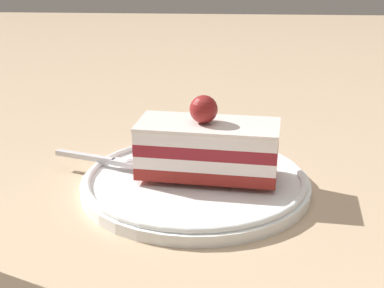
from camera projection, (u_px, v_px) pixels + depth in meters
name	position (u px, v px, depth m)	size (l,w,h in m)	color
ground_plane	(219.00, 197.00, 0.52)	(2.40, 2.40, 0.00)	tan
dessert_plate	(192.00, 182.00, 0.53)	(0.21, 0.21, 0.02)	white
cake_slice	(204.00, 147.00, 0.52)	(0.13, 0.07, 0.07)	maroon
fork	(102.00, 160.00, 0.55)	(0.10, 0.04, 0.00)	silver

